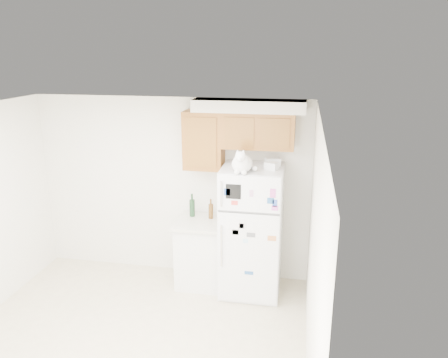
% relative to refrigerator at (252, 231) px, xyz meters
% --- Properties ---
extents(room_shell, '(3.84, 4.04, 2.52)m').
position_rel_refrigerator_xyz_m(room_shell, '(-1.04, -1.36, 0.82)').
color(room_shell, silver).
rests_on(room_shell, ground_plane).
extents(refrigerator, '(0.76, 0.78, 1.70)m').
position_rel_refrigerator_xyz_m(refrigerator, '(0.00, 0.00, 0.00)').
color(refrigerator, white).
rests_on(refrigerator, ground_plane).
extents(base_counter, '(0.64, 0.64, 0.92)m').
position_rel_refrigerator_xyz_m(base_counter, '(-0.69, 0.07, -0.39)').
color(base_counter, white).
rests_on(base_counter, ground_plane).
extents(cat, '(0.30, 0.44, 0.31)m').
position_rel_refrigerator_xyz_m(cat, '(-0.10, -0.25, 0.96)').
color(cat, white).
rests_on(cat, refrigerator).
extents(storage_box_back, '(0.21, 0.18, 0.10)m').
position_rel_refrigerator_xyz_m(storage_box_back, '(0.23, 0.12, 0.90)').
color(storage_box_back, white).
rests_on(storage_box_back, refrigerator).
extents(storage_box_front, '(0.18, 0.16, 0.09)m').
position_rel_refrigerator_xyz_m(storage_box_front, '(0.23, -0.05, 0.89)').
color(storage_box_front, white).
rests_on(storage_box_front, refrigerator).
extents(bottle_green, '(0.07, 0.07, 0.31)m').
position_rel_refrigerator_xyz_m(bottle_green, '(-0.84, 0.21, 0.23)').
color(bottle_green, '#19381E').
rests_on(bottle_green, base_counter).
extents(bottle_amber, '(0.06, 0.06, 0.27)m').
position_rel_refrigerator_xyz_m(bottle_amber, '(-0.57, 0.18, 0.20)').
color(bottle_amber, '#593814').
rests_on(bottle_amber, base_counter).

